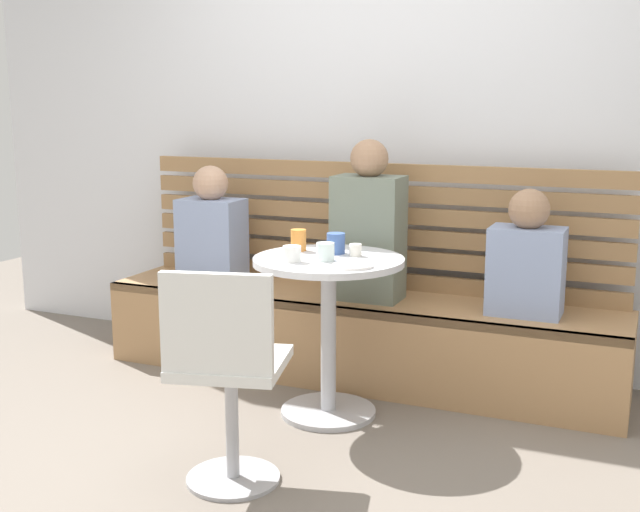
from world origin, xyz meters
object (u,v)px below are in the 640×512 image
at_px(cup_espresso_small, 355,250).
at_px(cup_tumbler_orange, 299,240).
at_px(cafe_table, 329,306).
at_px(booth_bench, 355,337).
at_px(plate_small, 353,266).
at_px(person_child_middle, 527,260).
at_px(person_adult, 368,228).
at_px(white_chair, 226,370).
at_px(person_child_left, 212,232).
at_px(cup_mug_blue, 336,243).
at_px(cup_glass_short, 325,252).
at_px(cup_ceramic_white, 292,254).

distance_m(cup_espresso_small, cup_tumbler_orange, 0.29).
bearing_deg(cafe_table, booth_bench, 96.75).
height_order(cup_tumbler_orange, plate_small, cup_tumbler_orange).
bearing_deg(person_child_middle, person_adult, -179.27).
height_order(booth_bench, white_chair, white_chair).
distance_m(cafe_table, plate_small, 0.32).
bearing_deg(cafe_table, cup_espresso_small, 41.27).
bearing_deg(cup_espresso_small, cup_tumbler_orange, 176.82).
relative_size(white_chair, person_child_left, 1.31).
xyz_separation_m(booth_bench, person_child_left, (-0.83, -0.04, 0.50)).
height_order(cup_espresso_small, plate_small, cup_espresso_small).
xyz_separation_m(booth_bench, white_chair, (-0.01, -1.32, 0.24)).
xyz_separation_m(person_adult, cup_mug_blue, (-0.02, -0.39, -0.02)).
relative_size(booth_bench, person_child_middle, 4.55).
bearing_deg(cafe_table, person_child_left, 151.79).
xyz_separation_m(booth_bench, cafe_table, (0.06, -0.51, 0.30)).
relative_size(cafe_table, person_child_middle, 1.25).
xyz_separation_m(person_adult, cup_glass_short, (-0.00, -0.55, -0.02)).
bearing_deg(white_chair, cup_tumbler_orange, 97.93).
bearing_deg(white_chair, plate_small, 70.16).
height_order(person_child_left, cup_ceramic_white, person_child_left).
bearing_deg(plate_small, person_adult, 104.10).
distance_m(cup_espresso_small, cup_ceramic_white, 0.31).
distance_m(person_child_left, cup_glass_short, 1.05).
xyz_separation_m(person_child_middle, cup_espresso_small, (-0.70, -0.41, 0.07)).
xyz_separation_m(booth_bench, cup_espresso_small, (0.16, -0.43, 0.55)).
bearing_deg(person_adult, cup_glass_short, -90.02).
bearing_deg(cafe_table, person_adult, 88.46).
xyz_separation_m(cup_ceramic_white, cup_mug_blue, (0.10, 0.25, 0.01)).
bearing_deg(plate_small, white_chair, -109.84).
bearing_deg(cup_glass_short, booth_bench, 97.22).
xyz_separation_m(cup_espresso_small, cup_tumbler_orange, (-0.29, 0.02, 0.02)).
distance_m(booth_bench, white_chair, 1.35).
xyz_separation_m(person_adult, plate_small, (0.16, -0.63, -0.06)).
height_order(person_adult, cup_ceramic_white, person_adult).
xyz_separation_m(white_chair, cup_ceramic_white, (-0.04, 0.66, 0.31)).
xyz_separation_m(cup_espresso_small, cup_ceramic_white, (-0.21, -0.23, 0.01)).
bearing_deg(cup_tumbler_orange, cup_mug_blue, 0.35).
height_order(cafe_table, cup_espresso_small, cup_espresso_small).
bearing_deg(plate_small, person_child_left, 149.51).
xyz_separation_m(person_child_left, person_child_middle, (1.68, 0.02, -0.03)).
relative_size(cup_glass_short, cup_tumbler_orange, 0.80).
bearing_deg(person_child_left, cup_ceramic_white, -38.79).
distance_m(person_child_left, plate_small, 1.23).
xyz_separation_m(person_adult, person_child_left, (-0.90, -0.01, -0.08)).
bearing_deg(cup_ceramic_white, cup_espresso_small, 48.16).
distance_m(person_adult, person_child_middle, 0.79).
xyz_separation_m(person_child_left, cup_tumbler_orange, (0.69, -0.38, 0.06)).
relative_size(person_adult, cup_tumbler_orange, 8.04).
bearing_deg(plate_small, person_child_middle, 46.14).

